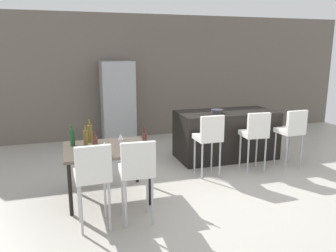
{
  "coord_description": "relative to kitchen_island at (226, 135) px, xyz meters",
  "views": [
    {
      "loc": [
        -2.3,
        -4.88,
        2.07
      ],
      "look_at": [
        -0.71,
        0.28,
        0.85
      ],
      "focal_mm": 35.9,
      "sensor_mm": 36.0,
      "label": 1
    }
  ],
  "objects": [
    {
      "name": "bar_chair_middle",
      "position": [
        0.13,
        -0.84,
        0.24
      ],
      "size": [
        0.43,
        0.43,
        1.05
      ],
      "color": "white",
      "rests_on": "ground_plane"
    },
    {
      "name": "bar_chair_right",
      "position": [
        0.87,
        -0.84,
        0.24
      ],
      "size": [
        0.42,
        0.42,
        1.05
      ],
      "color": "white",
      "rests_on": "ground_plane"
    },
    {
      "name": "wine_bottle_corner",
      "position": [
        -2.64,
        -0.82,
        0.41
      ],
      "size": [
        0.08,
        0.08,
        0.34
      ],
      "color": "brown",
      "rests_on": "dining_table"
    },
    {
      "name": "refrigerator",
      "position": [
        -1.83,
        1.79,
        0.46
      ],
      "size": [
        0.72,
        0.68,
        1.84
      ],
      "primitive_type": "cube",
      "color": "#939699",
      "rests_on": "ground_plane"
    },
    {
      "name": "kitchen_island",
      "position": [
        0.0,
        0.0,
        0.0
      ],
      "size": [
        1.9,
        0.91,
        0.92
      ],
      "primitive_type": "cube",
      "color": "black",
      "rests_on": "ground_plane"
    },
    {
      "name": "potted_plant",
      "position": [
        1.7,
        1.78,
        -0.15
      ],
      "size": [
        0.34,
        0.34,
        0.55
      ],
      "color": "#38383D",
      "rests_on": "ground_plane"
    },
    {
      "name": "back_wall",
      "position": [
        -0.66,
        2.23,
        0.99
      ],
      "size": [
        10.0,
        0.12,
        2.9
      ],
      "primitive_type": "cube",
      "color": "#665B51",
      "rests_on": "ground_plane"
    },
    {
      "name": "ground_plane",
      "position": [
        -0.66,
        -0.87,
        -0.46
      ],
      "size": [
        10.0,
        10.0,
        0.0
      ],
      "primitive_type": "plane",
      "color": "#ADA89E"
    },
    {
      "name": "dining_table",
      "position": [
        -2.45,
        -1.18,
        0.21
      ],
      "size": [
        1.16,
        0.98,
        0.74
      ],
      "color": "#4C4238",
      "rests_on": "ground_plane"
    },
    {
      "name": "wine_bottle_middle",
      "position": [
        -2.62,
        -1.37,
        0.39
      ],
      "size": [
        0.06,
        0.06,
        0.28
      ],
      "color": "#471E19",
      "rests_on": "dining_table"
    },
    {
      "name": "wine_bottle_right",
      "position": [
        -2.72,
        -1.03,
        0.4
      ],
      "size": [
        0.06,
        0.06,
        0.3
      ],
      "color": "brown",
      "rests_on": "dining_table"
    },
    {
      "name": "dining_chair_far",
      "position": [
        -2.2,
        -2.03,
        0.24
      ],
      "size": [
        0.42,
        0.42,
        1.05
      ],
      "color": "white",
      "rests_on": "ground_plane"
    },
    {
      "name": "dining_chair_near",
      "position": [
        -2.71,
        -2.03,
        0.24
      ],
      "size": [
        0.42,
        0.42,
        1.05
      ],
      "color": "white",
      "rests_on": "ground_plane"
    },
    {
      "name": "wine_glass_far",
      "position": [
        -2.24,
        -1.12,
        0.4
      ],
      "size": [
        0.07,
        0.07,
        0.17
      ],
      "color": "silver",
      "rests_on": "dining_table"
    },
    {
      "name": "wine_bottle_end",
      "position": [
        -1.94,
        -1.35,
        0.39
      ],
      "size": [
        0.06,
        0.06,
        0.3
      ],
      "color": "#471E19",
      "rests_on": "dining_table"
    },
    {
      "name": "fruit_bowl",
      "position": [
        -0.25,
        -0.11,
        0.5
      ],
      "size": [
        0.22,
        0.22,
        0.07
      ],
      "primitive_type": "cylinder",
      "color": "#333338",
      "rests_on": "kitchen_island"
    },
    {
      "name": "wine_bottle_near",
      "position": [
        -2.9,
        -0.94,
        0.4
      ],
      "size": [
        0.07,
        0.07,
        0.3
      ],
      "color": "#194723",
      "rests_on": "dining_table"
    },
    {
      "name": "bar_chair_left",
      "position": [
        -0.73,
        -0.84,
        0.24
      ],
      "size": [
        0.41,
        0.41,
        1.05
      ],
      "color": "white",
      "rests_on": "ground_plane"
    },
    {
      "name": "wine_glass_left",
      "position": [
        -2.51,
        -1.49,
        0.4
      ],
      "size": [
        0.07,
        0.07,
        0.17
      ],
      "color": "silver",
      "rests_on": "dining_table"
    }
  ]
}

